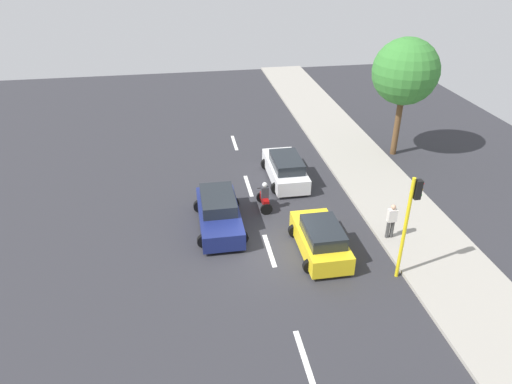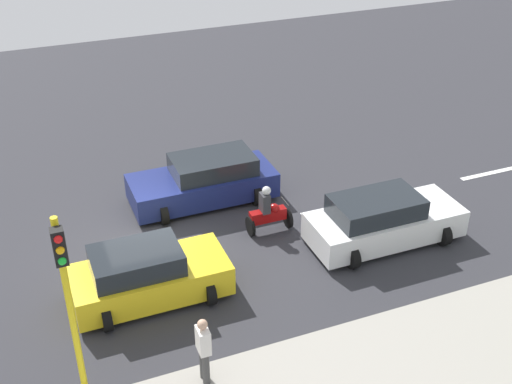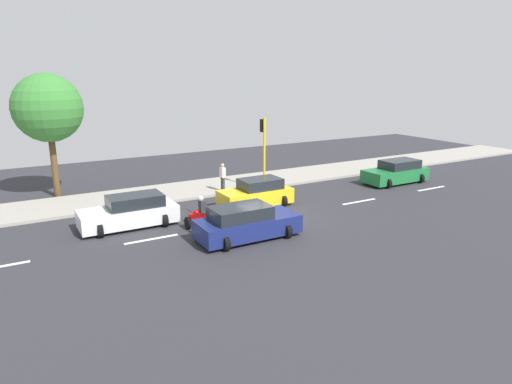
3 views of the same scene
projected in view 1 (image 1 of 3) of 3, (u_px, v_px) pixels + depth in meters
ground_plane at (269, 251)px, 20.62m from camera, size 40.00×60.00×0.10m
sidewalk at (419, 234)px, 21.58m from camera, size 4.00×60.00×0.15m
lane_stripe_north at (304, 358)px, 15.44m from camera, size 0.20×2.40×0.01m
lane_stripe_mid at (269, 250)px, 20.59m from camera, size 0.20×2.40×0.01m
lane_stripe_south at (248, 186)px, 25.75m from camera, size 0.20×2.40×0.01m
lane_stripe_far_south at (234, 143)px, 30.91m from camera, size 0.20×2.40×0.01m
car_dark_blue at (219, 213)px, 21.97m from camera, size 2.28×4.56×1.52m
car_yellow_cab at (321, 239)px, 20.12m from camera, size 2.17×3.93×1.52m
car_white at (285, 169)px, 26.00m from camera, size 2.19×4.48×1.52m
motorcycle at (264, 198)px, 23.36m from camera, size 0.60×1.30×1.53m
pedestrian_near_signal at (391, 220)px, 20.79m from camera, size 0.40×0.24×1.69m
traffic_light_corner at (410, 215)px, 17.66m from camera, size 0.49×0.24×4.50m
street_tree_center at (405, 72)px, 26.94m from camera, size 3.83×3.83×7.08m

